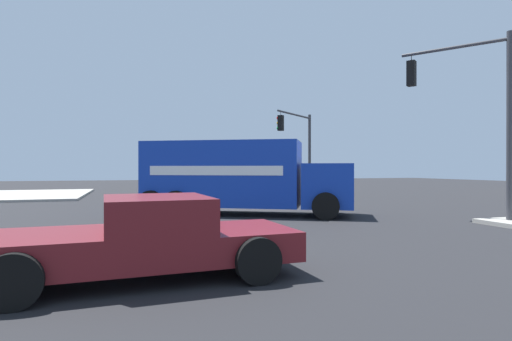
# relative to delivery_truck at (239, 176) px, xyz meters

# --- Properties ---
(ground_plane) EXTENTS (100.00, 100.00, 0.00)m
(ground_plane) POSITION_rel_delivery_truck_xyz_m (-2.14, -0.06, -1.54)
(ground_plane) COLOR black
(delivery_truck) EXTENTS (6.18, 8.50, 2.95)m
(delivery_truck) POSITION_rel_delivery_truck_xyz_m (0.00, 0.00, 0.00)
(delivery_truck) COLOR #1438AD
(delivery_truck) RESTS_ON ground
(traffic_light_primary) EXTENTS (2.97, 2.25, 6.30)m
(traffic_light_primary) POSITION_rel_delivery_truck_xyz_m (4.69, 7.24, 2.69)
(traffic_light_primary) COLOR #38383D
(traffic_light_primary) RESTS_ON sidewalk_corner_far
(traffic_light_secondary) EXTENTS (3.07, 3.59, 5.63)m
(traffic_light_secondary) POSITION_rel_delivery_truck_xyz_m (-9.14, 6.65, 2.20)
(traffic_light_secondary) COLOR #38383D
(traffic_light_secondary) RESTS_ON ground
(pickup_maroon) EXTENTS (2.48, 5.30, 1.38)m
(pickup_maroon) POSITION_rel_delivery_truck_xyz_m (8.87, -4.02, -0.81)
(pickup_maroon) COLOR maroon
(pickup_maroon) RESTS_ON ground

